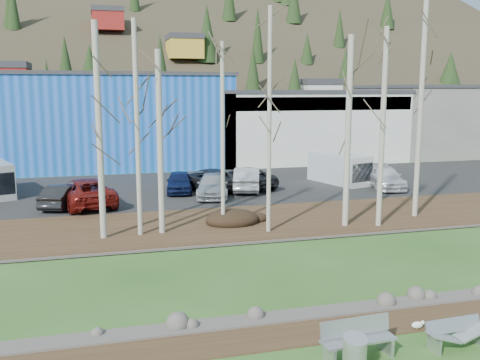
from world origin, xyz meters
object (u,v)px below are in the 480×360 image
object	(u,v)px
bench_intact	(357,339)
car_3	(213,185)
bench_damaged	(456,334)
car_6	(244,178)
litter_bin	(354,360)
car_1	(63,196)
car_2	(85,192)
van_white	(341,169)
car_7	(384,177)
car_5	(247,179)
seagull	(418,325)
car_4	(179,182)
car_8	(208,179)

from	to	relation	value
bench_intact	car_3	world-z (taller)	car_3
bench_damaged	car_6	distance (m)	23.46
bench_damaged	litter_bin	world-z (taller)	litter_bin
car_1	car_2	size ratio (longest dim) A/B	0.69
van_white	car_7	bearing A→B (deg)	-65.46
car_1	car_7	size ratio (longest dim) A/B	0.81
car_6	van_white	xyz separation A→B (m)	(7.33, 0.10, 0.33)
litter_bin	car_3	xyz separation A→B (m)	(1.29, 21.99, 0.34)
car_3	car_7	world-z (taller)	car_7
car_5	litter_bin	bearing A→B (deg)	97.60
seagull	car_4	distance (m)	22.27
bench_intact	seagull	world-z (taller)	bench_intact
seagull	car_1	xyz separation A→B (m)	(-10.74, 19.17, 0.64)
car_8	litter_bin	bearing A→B (deg)	65.73
litter_bin	car_6	world-z (taller)	car_6
car_5	car_7	distance (m)	9.58
litter_bin	car_8	size ratio (longest dim) A/B	0.19
car_2	car_5	bearing A→B (deg)	177.42
litter_bin	car_2	distance (m)	22.17
litter_bin	car_5	world-z (taller)	car_5
car_6	car_7	world-z (taller)	car_6
seagull	car_4	size ratio (longest dim) A/B	0.10
car_6	car_7	size ratio (longest dim) A/B	1.06
car_4	car_7	xyz separation A→B (m)	(13.94, -2.05, 0.03)
bench_intact	bench_damaged	xyz separation A→B (m)	(2.81, -0.20, -0.12)
seagull	car_2	distance (m)	21.50
car_7	van_white	distance (m)	3.25
bench_intact	van_white	world-z (taller)	van_white
bench_intact	litter_bin	xyz separation A→B (m)	(-0.56, -0.94, -0.01)
bench_damaged	car_6	world-z (taller)	car_6
litter_bin	van_white	size ratio (longest dim) A/B	0.19
car_6	car_8	size ratio (longest dim) A/B	1.00
litter_bin	car_1	size ratio (longest dim) A/B	0.25
bench_intact	car_6	xyz separation A→B (m)	(3.38, 23.25, 0.37)
seagull	car_4	xyz separation A→B (m)	(-3.55, 21.97, 0.66)
seagull	car_5	xyz separation A→B (m)	(0.92, 21.35, 0.76)
bench_damaged	car_7	distance (m)	23.35
bench_damaged	car_5	bearing A→B (deg)	85.91
bench_damaged	car_1	xyz separation A→B (m)	(-11.12, 20.35, 0.42)
bench_damaged	car_8	size ratio (longest dim) A/B	0.33
car_2	car_3	xyz separation A→B (m)	(7.81, 0.80, -0.11)
car_3	car_8	bearing A→B (deg)	99.80
seagull	van_white	bearing A→B (deg)	93.46
car_2	car_5	distance (m)	10.64
bench_intact	car_5	bearing A→B (deg)	77.77
car_4	car_8	distance (m)	2.03
car_5	van_white	xyz separation A→B (m)	(7.36, 1.02, 0.27)
litter_bin	seagull	xyz separation A→B (m)	(2.99, 1.91, -0.33)
car_1	bench_damaged	bearing A→B (deg)	137.10
car_6	car_8	xyz separation A→B (m)	(-2.49, 0.00, 0.00)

